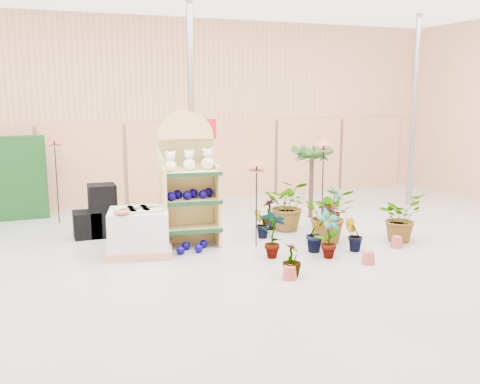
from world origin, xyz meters
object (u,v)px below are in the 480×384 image
(pallet_stack, at_px, (139,232))
(bird_table_front, at_px, (257,164))
(display_shelf, at_px, (188,184))
(potted_plant_2, at_px, (330,214))

(pallet_stack, distance_m, bird_table_front, 2.32)
(display_shelf, xyz_separation_m, bird_table_front, (1.07, -0.60, 0.39))
(pallet_stack, distance_m, potted_plant_2, 3.43)
(display_shelf, relative_size, bird_table_front, 1.49)
(display_shelf, relative_size, pallet_stack, 1.92)
(pallet_stack, bearing_deg, display_shelf, 30.04)
(bird_table_front, height_order, potted_plant_2, bird_table_front)
(bird_table_front, relative_size, potted_plant_2, 1.54)
(display_shelf, distance_m, bird_table_front, 1.29)
(pallet_stack, height_order, bird_table_front, bird_table_front)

